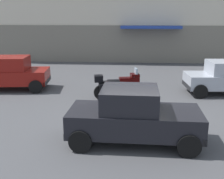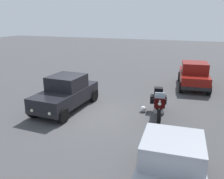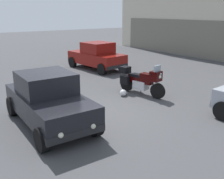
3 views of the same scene
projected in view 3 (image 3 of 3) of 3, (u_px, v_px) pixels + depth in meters
The scene contains 5 objects.
ground_plane at pixel (90, 115), 8.90m from camera, with size 80.00×80.00×0.00m, color #424244.
motorcycle at pixel (141, 80), 10.97m from camera, with size 2.24×0.98×1.36m.
helmet at pixel (123, 93), 10.88m from camera, with size 0.28×0.28×0.28m, color silver.
car_hatchback_near at pixel (97, 56), 15.85m from camera, with size 4.00×2.18×1.64m.
car_wagon_end at pixel (48, 100), 7.97m from camera, with size 3.91×1.87×1.64m.
Camera 3 is at (7.16, -4.21, 3.40)m, focal length 41.71 mm.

